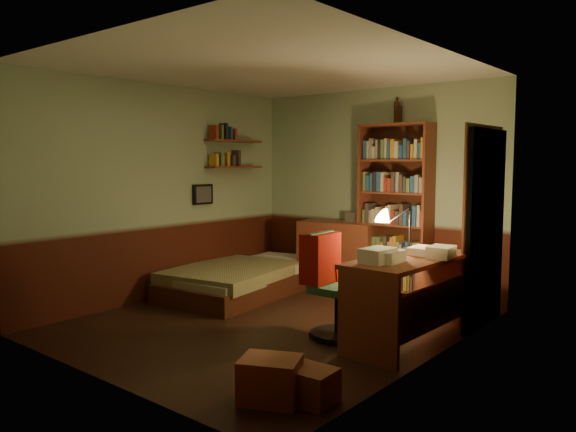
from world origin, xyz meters
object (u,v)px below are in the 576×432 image
Objects in this scene: desk at (409,300)px; cardboard_box_a at (270,380)px; bookshelf at (395,211)px; desk_lamp at (410,220)px; bed at (244,269)px; dresser at (339,255)px; office_chair at (338,284)px; mini_stereo at (356,217)px; cardboard_box_b at (310,385)px.

cardboard_box_a is at bearing -92.62° from desk.
bookshelf reaches higher than desk_lamp.
desk is (2.54, -0.43, 0.08)m from bed.
bookshelf is 3.54m from cardboard_box_a.
desk is 2.52× the size of desk_lamp.
bookshelf is (1.55, 1.08, 0.75)m from bed.
desk_lamp is 1.44× the size of cardboard_box_a.
office_chair is (1.18, -1.75, 0.08)m from dresser.
mini_stereo reaches higher than desk.
cardboard_box_b is (2.63, -2.07, -0.20)m from bed.
office_chair reaches higher than dresser.
dresser is at bearing 121.42° from office_chair.
bookshelf is at bearing -5.76° from mini_stereo.
office_chair is at bearing 106.66° from cardboard_box_a.
dresser is at bearing 162.58° from desk_lamp.
mini_stereo is 1.77m from desk_lamp.
cardboard_box_a is (1.62, -3.23, -0.29)m from dresser.
bookshelf is at bearing -3.27° from dresser.
mini_stereo reaches higher than dresser.
mini_stereo is 2.16m from office_chair.
bookshelf reaches higher than desk.
bed is 3.28m from cardboard_box_a.
dresser is at bearing -171.77° from bookshelf.
office_chair is 2.55× the size of cardboard_box_a.
bookshelf is 1.44× the size of desk.
desk_lamp is 1.00m from office_chair.
cardboard_box_a is at bearing -68.65° from mini_stereo.
desk_lamp is at bearing 61.32° from office_chair.
desk_lamp reaches higher than dresser.
cardboard_box_a is (0.08, -2.21, -0.94)m from desk_lamp.
cardboard_box_b is (0.23, 0.16, -0.03)m from cardboard_box_a.
desk_lamp is 0.56× the size of office_chair.
mini_stereo is 0.23× the size of office_chair.
cardboard_box_b is at bearing -65.42° from desk_lamp.
mini_stereo reaches higher than cardboard_box_b.
dresser is at bearing 45.90° from bed.
cardboard_box_a is 0.28m from cardboard_box_b.
mini_stereo is at bearing 155.89° from desk_lamp.
mini_stereo is 0.57× the size of cardboard_box_a.
bed is 2.11m from office_chair.
desk_lamp reaches higher than cardboard_box_b.
dresser is 0.96× the size of office_chair.
cardboard_box_b is at bearing 35.10° from cardboard_box_a.
bookshelf is 1.93m from desk.
mini_stereo is 0.60m from bookshelf.
bookshelf reaches higher than bed.
office_chair reaches higher than cardboard_box_b.
mini_stereo is at bearing 113.19° from cardboard_box_a.
cardboard_box_a is at bearing -71.95° from desk_lamp.
dresser is at bearing 116.67° from cardboard_box_a.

